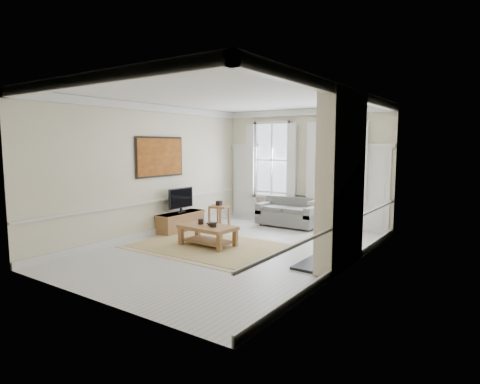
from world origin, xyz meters
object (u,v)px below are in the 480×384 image
Objects in this scene: sofa at (289,214)px; side_table at (219,209)px; coffee_table at (208,229)px; tv_stand at (181,222)px.

sofa is 2.87× the size of side_table.
coffee_table is 1.88m from tv_stand.
coffee_table is at bearing -58.69° from side_table.
tv_stand is at bearing 155.26° from coffee_table.
tv_stand is at bearing -108.70° from side_table.
sofa is at bearing 32.51° from side_table.
side_table is at bearing 71.30° from tv_stand.
sofa is 1.30× the size of coffee_table.
side_table is 0.45× the size of coffee_table.
tv_stand reaches higher than coffee_table.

